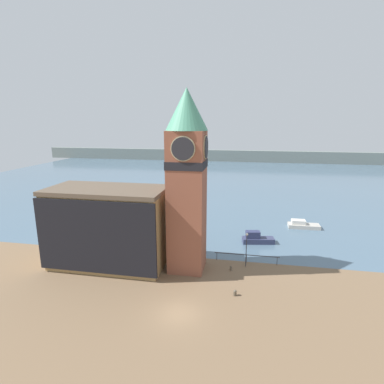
% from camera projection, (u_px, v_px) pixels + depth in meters
% --- Properties ---
extents(ground_plane, '(160.00, 160.00, 0.00)m').
position_uv_depth(ground_plane, '(179.00, 314.00, 27.87)').
color(ground_plane, brown).
extents(water, '(160.00, 120.00, 0.00)m').
position_uv_depth(water, '(228.00, 177.00, 96.77)').
color(water, slate).
rests_on(water, ground_plane).
extents(far_shoreline, '(180.00, 3.00, 5.00)m').
position_uv_depth(far_shoreline, '(234.00, 156.00, 134.49)').
color(far_shoreline, slate).
rests_on(far_shoreline, water).
extents(pier_railing, '(8.12, 0.08, 1.09)m').
position_uv_depth(pier_railing, '(247.00, 256.00, 37.79)').
color(pier_railing, '#333338').
rests_on(pier_railing, ground_plane).
extents(clock_tower, '(4.70, 4.70, 21.05)m').
position_uv_depth(clock_tower, '(187.00, 178.00, 34.09)').
color(clock_tower, brown).
rests_on(clock_tower, ground_plane).
extents(pier_building, '(14.25, 7.04, 9.76)m').
position_uv_depth(pier_building, '(108.00, 227.00, 36.53)').
color(pier_building, '#A88451').
rests_on(pier_building, ground_plane).
extents(boat_near, '(4.80, 2.34, 1.80)m').
position_uv_depth(boat_near, '(257.00, 239.00, 44.06)').
color(boat_near, '#333856').
rests_on(boat_near, water).
extents(boat_far, '(5.12, 2.05, 1.33)m').
position_uv_depth(boat_far, '(302.00, 225.00, 50.40)').
color(boat_far, '#B7B2A8').
rests_on(boat_far, water).
extents(mooring_bollard_near, '(0.27, 0.27, 0.61)m').
position_uv_depth(mooring_bollard_near, '(231.00, 268.00, 35.92)').
color(mooring_bollard_near, brown).
rests_on(mooring_bollard_near, ground_plane).
extents(mooring_bollard_far, '(0.36, 0.36, 0.64)m').
position_uv_depth(mooring_bollard_far, '(235.00, 293.00, 30.71)').
color(mooring_bollard_far, brown).
rests_on(mooring_bollard_far, ground_plane).
extents(lamp_post, '(0.32, 0.32, 4.38)m').
position_uv_depth(lamp_post, '(247.00, 244.00, 36.32)').
color(lamp_post, '#2D2D33').
rests_on(lamp_post, ground_plane).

